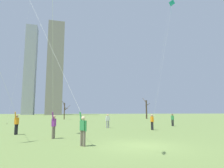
{
  "coord_description": "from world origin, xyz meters",
  "views": [
    {
      "loc": [
        -4.51,
        -10.66,
        1.86
      ],
      "look_at": [
        0.0,
        6.0,
        4.26
      ],
      "focal_mm": 32.29,
      "sensor_mm": 36.0,
      "label": 1
    }
  ],
  "objects_px": {
    "kite_flyer_midfield_right_green": "(7,98)",
    "distant_kite_drifting_left_teal": "(171,11)",
    "bare_tree_center": "(146,109)",
    "kite_flyer_midfield_center_purple": "(72,102)",
    "kite_flyer_far_back_orange": "(54,104)",
    "bystander_strolling_midfield": "(172,119)",
    "bystander_watching_nearby": "(152,121)",
    "bare_tree_far_right_edge": "(65,110)",
    "bystander_far_off_by_trees": "(108,120)"
  },
  "relations": [
    {
      "from": "kite_flyer_midfield_right_green",
      "to": "distant_kite_drifting_left_teal",
      "type": "xyz_separation_m",
      "value": [
        22.15,
        11.55,
        16.33
      ]
    },
    {
      "from": "bare_tree_center",
      "to": "distant_kite_drifting_left_teal",
      "type": "bearing_deg",
      "value": -103.9
    },
    {
      "from": "kite_flyer_midfield_right_green",
      "to": "kite_flyer_midfield_center_purple",
      "type": "distance_m",
      "value": 7.0
    },
    {
      "from": "kite_flyer_far_back_orange",
      "to": "bystander_strolling_midfield",
      "type": "height_order",
      "value": "kite_flyer_far_back_orange"
    },
    {
      "from": "bystander_watching_nearby",
      "to": "bystander_strolling_midfield",
      "type": "xyz_separation_m",
      "value": [
        5.27,
        4.63,
        0.0
      ]
    },
    {
      "from": "bystander_watching_nearby",
      "to": "bare_tree_far_right_edge",
      "type": "distance_m",
      "value": 34.32
    },
    {
      "from": "kite_flyer_midfield_right_green",
      "to": "bare_tree_center",
      "type": "height_order",
      "value": "kite_flyer_midfield_right_green"
    },
    {
      "from": "kite_flyer_midfield_center_purple",
      "to": "bystander_far_off_by_trees",
      "type": "height_order",
      "value": "kite_flyer_midfield_center_purple"
    },
    {
      "from": "kite_flyer_midfield_right_green",
      "to": "bare_tree_far_right_edge",
      "type": "bearing_deg",
      "value": 81.01
    },
    {
      "from": "bystander_watching_nearby",
      "to": "bystander_strolling_midfield",
      "type": "distance_m",
      "value": 7.02
    },
    {
      "from": "bystander_far_off_by_trees",
      "to": "distant_kite_drifting_left_teal",
      "type": "xyz_separation_m",
      "value": [
        12.55,
        5.56,
        18.35
      ]
    },
    {
      "from": "kite_flyer_midfield_center_purple",
      "to": "bystander_watching_nearby",
      "type": "relative_size",
      "value": 8.23
    },
    {
      "from": "distant_kite_drifting_left_teal",
      "to": "bare_tree_center",
      "type": "xyz_separation_m",
      "value": [
        5.77,
        23.32,
        -16.51
      ]
    },
    {
      "from": "kite_flyer_midfield_center_purple",
      "to": "distant_kite_drifting_left_teal",
      "type": "distance_m",
      "value": 29.53
    },
    {
      "from": "bystander_far_off_by_trees",
      "to": "bystander_strolling_midfield",
      "type": "relative_size",
      "value": 1.0
    },
    {
      "from": "bystander_far_off_by_trees",
      "to": "bystander_watching_nearby",
      "type": "xyz_separation_m",
      "value": [
        3.81,
        -3.85,
        0.0
      ]
    },
    {
      "from": "kite_flyer_midfield_right_green",
      "to": "bystander_strolling_midfield",
      "type": "relative_size",
      "value": 6.82
    },
    {
      "from": "kite_flyer_far_back_orange",
      "to": "bare_tree_far_right_edge",
      "type": "distance_m",
      "value": 38.77
    },
    {
      "from": "kite_flyer_midfield_right_green",
      "to": "bystander_watching_nearby",
      "type": "distance_m",
      "value": 13.73
    },
    {
      "from": "bystander_watching_nearby",
      "to": "bare_tree_far_right_edge",
      "type": "bearing_deg",
      "value": 103.13
    },
    {
      "from": "bystander_watching_nearby",
      "to": "bare_tree_center",
      "type": "relative_size",
      "value": 0.28
    },
    {
      "from": "bystander_watching_nearby",
      "to": "bare_tree_far_right_edge",
      "type": "xyz_separation_m",
      "value": [
        -7.79,
        33.4,
        1.42
      ]
    },
    {
      "from": "kite_flyer_far_back_orange",
      "to": "bystander_watching_nearby",
      "type": "xyz_separation_m",
      "value": [
        9.85,
        5.32,
        -1.51
      ]
    },
    {
      "from": "kite_flyer_far_back_orange",
      "to": "distant_kite_drifting_left_teal",
      "type": "height_order",
      "value": "distant_kite_drifting_left_teal"
    },
    {
      "from": "kite_flyer_far_back_orange",
      "to": "bare_tree_center",
      "type": "height_order",
      "value": "kite_flyer_far_back_orange"
    },
    {
      "from": "bystander_watching_nearby",
      "to": "bare_tree_center",
      "type": "height_order",
      "value": "bare_tree_center"
    },
    {
      "from": "distant_kite_drifting_left_teal",
      "to": "bare_tree_center",
      "type": "relative_size",
      "value": 3.66
    },
    {
      "from": "distant_kite_drifting_left_teal",
      "to": "bystander_watching_nearby",
      "type": "bearing_deg",
      "value": -132.88
    },
    {
      "from": "kite_flyer_midfield_center_purple",
      "to": "bystander_strolling_midfield",
      "type": "distance_m",
      "value": 18.58
    },
    {
      "from": "bystander_watching_nearby",
      "to": "kite_flyer_midfield_center_purple",
      "type": "bearing_deg",
      "value": -140.0
    },
    {
      "from": "bystander_watching_nearby",
      "to": "bare_tree_center",
      "type": "xyz_separation_m",
      "value": [
        14.51,
        32.73,
        1.85
      ]
    },
    {
      "from": "kite_flyer_far_back_orange",
      "to": "bystander_watching_nearby",
      "type": "relative_size",
      "value": 8.17
    },
    {
      "from": "kite_flyer_midfield_center_purple",
      "to": "bare_tree_far_right_edge",
      "type": "relative_size",
      "value": 2.92
    },
    {
      "from": "kite_flyer_midfield_right_green",
      "to": "bare_tree_far_right_edge",
      "type": "relative_size",
      "value": 2.42
    },
    {
      "from": "kite_flyer_far_back_orange",
      "to": "kite_flyer_midfield_center_purple",
      "type": "distance_m",
      "value": 2.32
    },
    {
      "from": "bystander_strolling_midfield",
      "to": "distant_kite_drifting_left_teal",
      "type": "distance_m",
      "value": 19.28
    },
    {
      "from": "kite_flyer_far_back_orange",
      "to": "bare_tree_center",
      "type": "xyz_separation_m",
      "value": [
        24.36,
        38.05,
        0.34
      ]
    },
    {
      "from": "bystander_far_off_by_trees",
      "to": "bystander_strolling_midfield",
      "type": "bearing_deg",
      "value": 4.93
    },
    {
      "from": "kite_flyer_midfield_center_purple",
      "to": "bystander_strolling_midfield",
      "type": "relative_size",
      "value": 8.23
    },
    {
      "from": "kite_flyer_midfield_right_green",
      "to": "distant_kite_drifting_left_teal",
      "type": "relative_size",
      "value": 0.52
    },
    {
      "from": "kite_flyer_midfield_center_purple",
      "to": "distant_kite_drifting_left_teal",
      "type": "bearing_deg",
      "value": 43.76
    },
    {
      "from": "kite_flyer_midfield_right_green",
      "to": "bare_tree_center",
      "type": "distance_m",
      "value": 44.67
    },
    {
      "from": "kite_flyer_midfield_right_green",
      "to": "kite_flyer_midfield_center_purple",
      "type": "height_order",
      "value": "kite_flyer_midfield_center_purple"
    },
    {
      "from": "kite_flyer_midfield_center_purple",
      "to": "bare_tree_far_right_edge",
      "type": "xyz_separation_m",
      "value": [
        1.01,
        40.79,
        -0.13
      ]
    },
    {
      "from": "distant_kite_drifting_left_teal",
      "to": "bare_tree_center",
      "type": "bearing_deg",
      "value": 76.1
    },
    {
      "from": "kite_flyer_far_back_orange",
      "to": "bare_tree_far_right_edge",
      "type": "bearing_deg",
      "value": 86.95
    },
    {
      "from": "bystander_watching_nearby",
      "to": "bystander_strolling_midfield",
      "type": "bearing_deg",
      "value": 41.33
    },
    {
      "from": "bystander_strolling_midfield",
      "to": "bare_tree_center",
      "type": "relative_size",
      "value": 0.28
    },
    {
      "from": "kite_flyer_far_back_orange",
      "to": "distant_kite_drifting_left_teal",
      "type": "distance_m",
      "value": 29.09
    },
    {
      "from": "kite_flyer_far_back_orange",
      "to": "kite_flyer_midfield_center_purple",
      "type": "height_order",
      "value": "kite_flyer_midfield_center_purple"
    }
  ]
}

